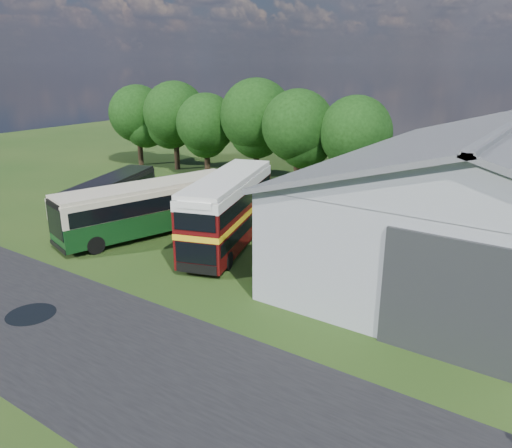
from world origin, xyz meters
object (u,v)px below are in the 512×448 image
Objects in this scene: bus_green_single at (150,207)px; storage_shed at (510,192)px; bus_maroon_double at (228,211)px; bus_dark_single at (112,195)px.

storage_shed is at bearing 37.72° from bus_green_single.
bus_maroon_double is at bearing 27.17° from bus_green_single.
bus_dark_single is (-25.84, -6.27, -2.69)m from storage_shed.
bus_dark_single is at bearing 159.34° from bus_maroon_double.
bus_green_single is at bearing 172.43° from bus_maroon_double.
bus_green_single is 1.24× the size of bus_dark_single.
storage_shed reaches higher than bus_maroon_double.
bus_green_single is 5.89m from bus_dark_single.
bus_maroon_double reaches higher than bus_dark_single.
bus_maroon_double is at bearing -22.12° from bus_dark_single.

